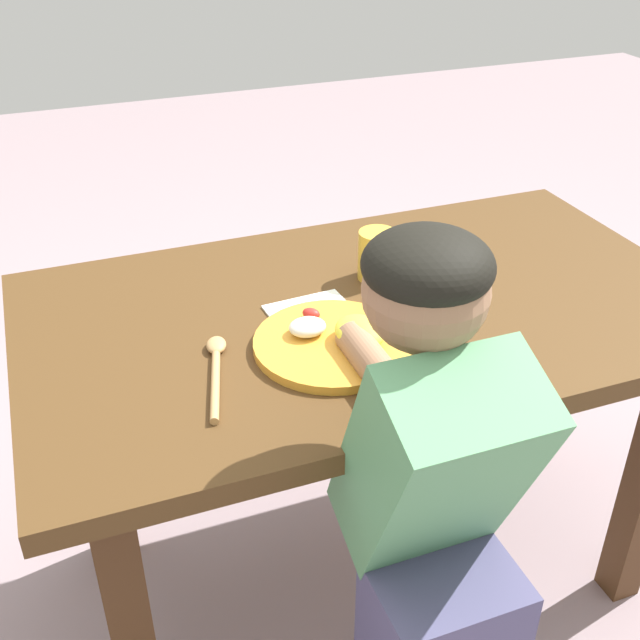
{
  "coord_description": "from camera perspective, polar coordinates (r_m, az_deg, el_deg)",
  "views": [
    {
      "loc": [
        -0.52,
        -1.11,
        1.42
      ],
      "look_at": [
        -0.12,
        -0.05,
        0.72
      ],
      "focal_mm": 43.71,
      "sensor_mm": 36.0,
      "label": 1
    }
  ],
  "objects": [
    {
      "name": "drinking_cup",
      "position": [
        1.49,
        4.19,
        4.76
      ],
      "size": [
        0.07,
        0.07,
        0.1
      ],
      "primitive_type": "cylinder",
      "color": "gold",
      "rests_on": "dining_table"
    },
    {
      "name": "fork",
      "position": [
        1.4,
        6.5,
        0.56
      ],
      "size": [
        0.04,
        0.22,
        0.01
      ],
      "rotation": [
        0.0,
        0.0,
        1.66
      ],
      "color": "silver",
      "rests_on": "dining_table"
    },
    {
      "name": "person",
      "position": [
        1.19,
        8.16,
        -16.65
      ],
      "size": [
        0.21,
        0.44,
        1.02
      ],
      "color": "#4E4B72",
      "rests_on": "ground_plane"
    },
    {
      "name": "ground_plane",
      "position": [
        1.88,
        2.9,
        -17.7
      ],
      "size": [
        8.0,
        8.0,
        0.0
      ],
      "primitive_type": "plane",
      "color": "gray"
    },
    {
      "name": "dining_table",
      "position": [
        1.48,
        3.51,
        -2.51
      ],
      "size": [
        1.25,
        0.72,
        0.7
      ],
      "color": "#4D3318",
      "rests_on": "ground_plane"
    },
    {
      "name": "napkin",
      "position": [
        1.4,
        -0.68,
        0.61
      ],
      "size": [
        0.16,
        0.12,
        0.0
      ],
      "primitive_type": "cube",
      "rotation": [
        0.0,
        0.0,
        0.07
      ],
      "color": "white",
      "rests_on": "dining_table"
    },
    {
      "name": "plate",
      "position": [
        1.29,
        1.2,
        -1.5
      ],
      "size": [
        0.27,
        0.27,
        0.06
      ],
      "color": "gold",
      "rests_on": "dining_table"
    },
    {
      "name": "spoon",
      "position": [
        1.25,
        -7.64,
        -3.39
      ],
      "size": [
        0.08,
        0.22,
        0.02
      ],
      "rotation": [
        0.0,
        0.0,
        1.31
      ],
      "color": "tan",
      "rests_on": "dining_table"
    }
  ]
}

